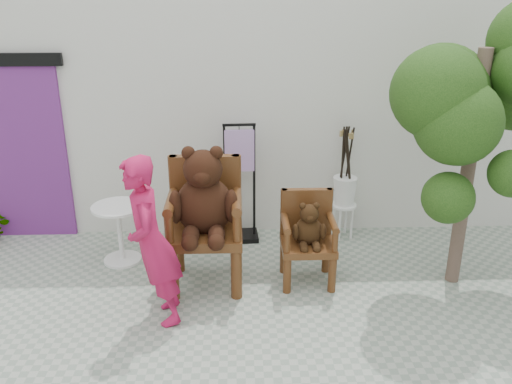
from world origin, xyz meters
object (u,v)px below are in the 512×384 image
chair_big (204,207)px  display_stand (240,196)px  person (152,242)px  tree (485,90)px  chair_small (308,232)px  stool_bucket (345,190)px  cafe_table (120,227)px

chair_big → display_stand: (0.38, 1.07, -0.32)m
person → tree: size_ratio=0.56×
chair_small → person: size_ratio=0.60×
person → stool_bucket: bearing=118.4°
chair_big → person: (-0.45, -0.69, -0.06)m
stool_bucket → tree: bearing=-46.2°
person → cafe_table: (-0.57, 1.21, -0.40)m
chair_small → chair_big: bearing=-179.3°
chair_small → tree: 2.26m
stool_bucket → person: bearing=-140.6°
chair_small → stool_bucket: bearing=60.7°
chair_big → person: 0.83m
chair_big → tree: 3.02m
chair_small → stool_bucket: stool_bucket is taller
cafe_table → tree: tree is taller
chair_small → tree: tree is taller
chair_small → cafe_table: chair_small is taller
person → display_stand: (0.83, 1.76, -0.25)m
stool_bucket → chair_small: bearing=-119.3°
cafe_table → stool_bucket: stool_bucket is taller
chair_small → stool_bucket: size_ratio=0.69×
chair_small → cafe_table: 2.19m
chair_big → chair_small: bearing=0.7°
display_stand → stool_bucket: size_ratio=1.04×
display_stand → chair_small: bearing=-58.5°
chair_small → tree: bearing=-2.1°
chair_small → display_stand: bearing=124.4°
person → display_stand: 1.96m
chair_big → stool_bucket: size_ratio=1.07×
chair_small → stool_bucket: 1.22m
chair_big → display_stand: 1.18m
person → display_stand: size_ratio=1.10×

